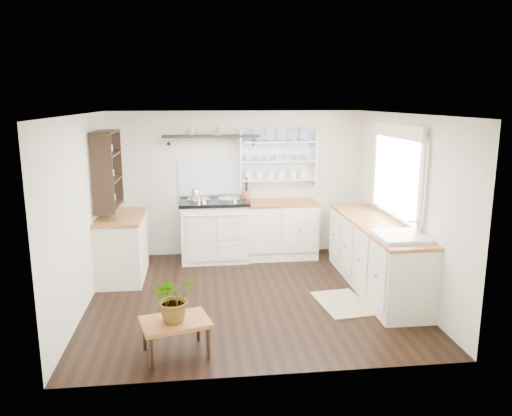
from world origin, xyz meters
name	(u,v)px	position (x,y,z in m)	size (l,w,h in m)	color
floor	(249,296)	(0.00, 0.00, 0.00)	(4.00, 3.80, 0.01)	black
wall_back	(237,184)	(0.00, 1.90, 1.15)	(4.00, 0.02, 2.30)	silver
wall_right	(404,205)	(2.00, 0.00, 1.15)	(0.02, 3.80, 2.30)	silver
wall_left	(82,213)	(-2.00, 0.00, 1.15)	(0.02, 3.80, 2.30)	silver
ceiling	(249,114)	(0.00, 0.00, 2.30)	(4.00, 3.80, 0.01)	white
window	(397,171)	(1.95, 0.15, 1.56)	(0.08, 1.55, 1.22)	white
aga_cooker	(215,230)	(-0.38, 1.57, 0.48)	(1.06, 0.74, 0.98)	#EEE5CE
back_cabinets	(276,229)	(0.60, 1.60, 0.46)	(1.27, 0.63, 0.90)	white
right_cabinets	(376,255)	(1.70, 0.10, 0.46)	(0.62, 2.43, 0.90)	white
belfast_sink	(400,246)	(1.70, -0.65, 0.80)	(0.55, 0.60, 0.45)	white
left_cabinets	(122,246)	(-1.70, 0.90, 0.46)	(0.62, 1.13, 0.90)	white
plate_rack	(277,158)	(0.65, 1.86, 1.56)	(1.20, 0.22, 0.90)	white
high_shelf	(211,137)	(-0.40, 1.78, 1.91)	(1.50, 0.29, 0.16)	black
left_shelving	(107,169)	(-1.84, 0.90, 1.55)	(0.28, 0.80, 1.05)	black
kettle	(196,196)	(-0.66, 1.45, 1.05)	(0.19, 0.19, 0.23)	silver
utensil_crock	(246,196)	(0.13, 1.68, 0.99)	(0.13, 0.13, 0.15)	#9C5039
center_table	(175,325)	(-0.88, -1.40, 0.31)	(0.75, 0.62, 0.35)	brown
potted_plant	(174,297)	(-0.88, -1.40, 0.60)	(0.43, 0.38, 0.48)	#3F7233
floor_rug	(343,303)	(1.12, -0.39, 0.01)	(0.55, 0.85, 0.02)	olive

